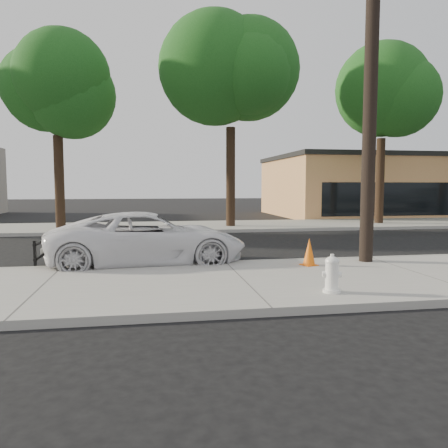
{
  "coord_description": "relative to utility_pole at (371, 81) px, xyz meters",
  "views": [
    {
      "loc": [
        -1.91,
        -13.09,
        2.09
      ],
      "look_at": [
        0.2,
        -0.79,
        1.0
      ],
      "focal_mm": 35.0,
      "sensor_mm": 36.0,
      "label": 1
    }
  ],
  "objects": [
    {
      "name": "ground",
      "position": [
        -3.6,
        2.7,
        -4.7
      ],
      "size": [
        120.0,
        120.0,
        0.0
      ],
      "primitive_type": "plane",
      "color": "black",
      "rests_on": "ground"
    },
    {
      "name": "far_sidewalk",
      "position": [
        -3.6,
        11.2,
        -4.62
      ],
      "size": [
        90.0,
        5.0,
        0.15
      ],
      "primitive_type": "cube",
      "color": "gray",
      "rests_on": "ground"
    },
    {
      "name": "curb_near",
      "position": [
        -3.6,
        0.6,
        -4.62
      ],
      "size": [
        90.0,
        0.12,
        0.16
      ],
      "primitive_type": "cube",
      "color": "#9E9B93",
      "rests_on": "ground"
    },
    {
      "name": "tree_d",
      "position": [
        6.6,
        10.65,
        1.67
      ],
      "size": [
        4.5,
        4.35,
        8.75
      ],
      "color": "black",
      "rests_on": "far_sidewalk"
    },
    {
      "name": "tree_b",
      "position": [
        -9.41,
        10.76,
        1.45
      ],
      "size": [
        4.34,
        4.2,
        8.45
      ],
      "color": "black",
      "rests_on": "far_sidewalk"
    },
    {
      "name": "fire_hydrant",
      "position": [
        -2.24,
        -2.99,
        -4.23
      ],
      "size": [
        0.36,
        0.32,
        0.66
      ],
      "rotation": [
        0.0,
        0.0,
        -0.28
      ],
      "color": "white",
      "rests_on": "near_sidewalk"
    },
    {
      "name": "tree_c",
      "position": [
        -1.38,
        10.34,
        2.21
      ],
      "size": [
        4.96,
        4.8,
        9.55
      ],
      "color": "black",
      "rests_on": "far_sidewalk"
    },
    {
      "name": "building_main",
      "position": [
        12.4,
        18.7,
        -2.7
      ],
      "size": [
        18.0,
        10.0,
        4.0
      ],
      "primitive_type": "cube",
      "color": "tan",
      "rests_on": "ground"
    },
    {
      "name": "police_cruiser",
      "position": [
        -5.54,
        1.17,
        -3.99
      ],
      "size": [
        5.24,
        2.7,
        1.41
      ],
      "primitive_type": "imported",
      "rotation": [
        0.0,
        0.0,
        1.64
      ],
      "color": "white",
      "rests_on": "ground"
    },
    {
      "name": "traffic_cone",
      "position": [
        -1.66,
        -0.31,
        -4.22
      ],
      "size": [
        0.44,
        0.44,
        0.67
      ],
      "rotation": [
        0.0,
        0.0,
        0.33
      ],
      "color": "orange",
      "rests_on": "near_sidewalk"
    },
    {
      "name": "near_sidewalk",
      "position": [
        -3.6,
        -1.6,
        -4.62
      ],
      "size": [
        90.0,
        4.4,
        0.15
      ],
      "primitive_type": "cube",
      "color": "gray",
      "rests_on": "ground"
    },
    {
      "name": "utility_pole",
      "position": [
        0.0,
        0.0,
        0.0
      ],
      "size": [
        1.4,
        0.34,
        9.0
      ],
      "color": "black",
      "rests_on": "near_sidewalk"
    }
  ]
}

